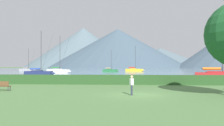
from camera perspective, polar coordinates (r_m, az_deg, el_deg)
ground_plane at (r=20.06m, az=6.30°, el=-7.74°), size 1000.00×1000.00×0.00m
harbor_water at (r=156.92m, az=4.80°, el=-1.65°), size 320.00×246.00×0.00m
hedge_line at (r=30.96m, az=5.69°, el=-4.10°), size 80.00×1.20×1.27m
sailboat_slip_0 at (r=101.30m, az=-0.41°, el=-1.79°), size 7.39×2.98×9.45m
sailboat_slip_1 at (r=64.77m, az=-17.39°, el=-2.27°), size 8.21×2.65×11.85m
sailboat_slip_2 at (r=85.63m, az=-12.95°, el=-1.85°), size 9.32×4.12×13.39m
sailboat_slip_3 at (r=46.71m, az=24.72°, el=-2.72°), size 9.45×4.58×12.54m
sailboat_slip_4 at (r=115.01m, az=-19.96°, el=-1.58°), size 8.55×3.93×10.50m
sailboat_slip_5 at (r=106.48m, az=5.47°, el=-1.68°), size 8.81×3.96×11.50m
park_bench_near_path at (r=25.43m, az=-25.32°, el=-4.99°), size 1.67×0.66×0.95m
person_standing_walker at (r=19.60m, az=4.84°, el=-5.04°), size 0.36×0.57×1.65m
distant_hill_central_peak at (r=359.97m, az=1.41°, el=3.62°), size 211.35×211.35×59.83m
distant_hill_east_ridge at (r=417.93m, az=-7.00°, el=3.74°), size 201.21×201.21×70.36m
distant_hill_far_shoulder at (r=442.32m, az=11.69°, el=1.26°), size 181.86×181.86×35.71m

